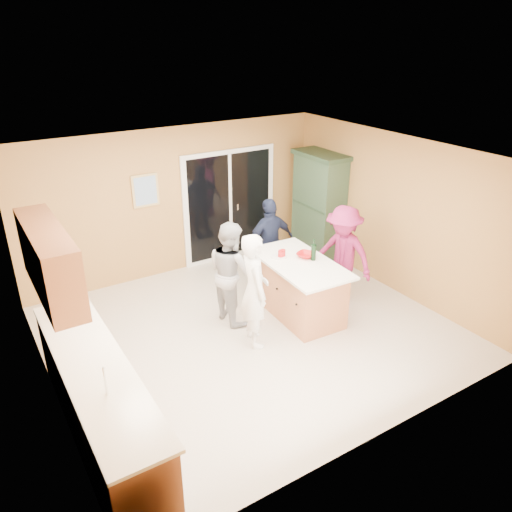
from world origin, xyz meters
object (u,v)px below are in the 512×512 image
woman_grey (231,272)px  woman_navy (270,242)px  green_hutch (319,208)px  woman_magenta (343,254)px  woman_white (254,291)px  kitchen_island (299,289)px

woman_grey → woman_navy: size_ratio=1.02×
green_hutch → woman_navy: green_hutch is taller
woman_grey → woman_magenta: size_ratio=0.98×
woman_magenta → woman_white: bearing=-98.9°
green_hutch → woman_white: 3.19m
woman_navy → woman_magenta: size_ratio=0.96×
woman_grey → woman_magenta: woman_magenta is taller
kitchen_island → woman_navy: (0.19, 1.09, 0.35)m
woman_navy → woman_magenta: bearing=121.8°
woman_white → woman_grey: bearing=11.2°
green_hutch → kitchen_island: bearing=-135.7°
woman_navy → kitchen_island: bearing=80.5°
green_hutch → woman_white: size_ratio=1.23×
woman_grey → woman_magenta: 1.85m
kitchen_island → woman_grey: 1.10m
woman_white → woman_magenta: size_ratio=1.03×
green_hutch → woman_navy: bearing=-161.7°
woman_grey → woman_magenta: (1.80, -0.43, 0.02)m
woman_white → woman_grey: 0.74m
woman_white → woman_magenta: 1.87m
green_hutch → woman_magenta: (-0.74, -1.55, -0.19)m
woman_white → woman_navy: 1.83m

